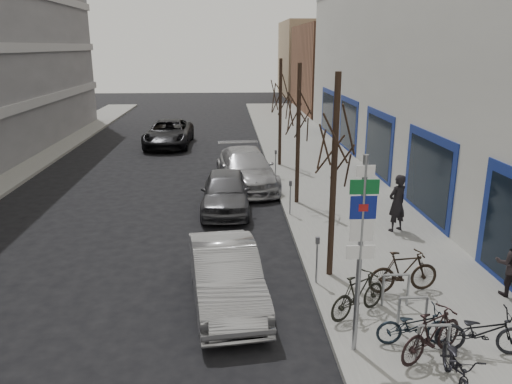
{
  "coord_description": "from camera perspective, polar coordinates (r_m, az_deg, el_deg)",
  "views": [
    {
      "loc": [
        -0.12,
        -8.72,
        6.09
      ],
      "look_at": [
        0.7,
        5.19,
        2.0
      ],
      "focal_mm": 35.0,
      "sensor_mm": 36.0,
      "label": 1
    }
  ],
  "objects": [
    {
      "name": "ground",
      "position": [
        10.64,
        -2.26,
        -18.59
      ],
      "size": [
        120.0,
        120.0,
        0.0
      ],
      "primitive_type": "plane",
      "color": "black",
      "rests_on": "ground"
    },
    {
      "name": "sidewalk_east",
      "position": [
        20.2,
        10.0,
        -1.22
      ],
      "size": [
        5.0,
        70.0,
        0.15
      ],
      "primitive_type": "cube",
      "color": "slate",
      "rests_on": "ground"
    },
    {
      "name": "brick_building_far",
      "position": [
        50.5,
        12.02,
        13.65
      ],
      "size": [
        12.0,
        14.0,
        8.0
      ],
      "primitive_type": "cube",
      "color": "brown",
      "rests_on": "ground"
    },
    {
      "name": "tan_building_far",
      "position": [
        65.18,
        8.98,
        14.78
      ],
      "size": [
        13.0,
        12.0,
        9.0
      ],
      "primitive_type": "cube",
      "color": "#937A5B",
      "rests_on": "ground"
    },
    {
      "name": "highway_sign_pole",
      "position": [
        9.77,
        11.87,
        -5.86
      ],
      "size": [
        0.55,
        0.1,
        4.2
      ],
      "color": "gray",
      "rests_on": "ground"
    },
    {
      "name": "bike_rack",
      "position": [
        11.48,
        17.47,
        -12.72
      ],
      "size": [
        0.66,
        2.26,
        0.83
      ],
      "color": "gray",
      "rests_on": "sidewalk_east"
    },
    {
      "name": "tree_near",
      "position": [
        12.68,
        9.11,
        7.13
      ],
      "size": [
        1.8,
        1.8,
        5.5
      ],
      "color": "black",
      "rests_on": "ground"
    },
    {
      "name": "tree_mid",
      "position": [
        19.02,
        4.93,
        10.31
      ],
      "size": [
        1.8,
        1.8,
        5.5
      ],
      "color": "black",
      "rests_on": "ground"
    },
    {
      "name": "tree_far",
      "position": [
        25.44,
        2.82,
        11.87
      ],
      "size": [
        1.8,
        1.8,
        5.5
      ],
      "color": "black",
      "rests_on": "ground"
    },
    {
      "name": "meter_front",
      "position": [
        13.01,
        6.99,
        -7.21
      ],
      "size": [
        0.1,
        0.08,
        1.27
      ],
      "color": "gray",
      "rests_on": "sidewalk_east"
    },
    {
      "name": "meter_mid",
      "position": [
        18.12,
        3.95,
        -0.27
      ],
      "size": [
        0.1,
        0.08,
        1.27
      ],
      "color": "gray",
      "rests_on": "sidewalk_east"
    },
    {
      "name": "meter_back",
      "position": [
        23.41,
        2.26,
        3.59
      ],
      "size": [
        0.1,
        0.08,
        1.27
      ],
      "color": "gray",
      "rests_on": "sidewalk_east"
    },
    {
      "name": "bike_near_left",
      "position": [
        10.01,
        22.04,
        -17.75
      ],
      "size": [
        0.81,
        1.79,
        1.05
      ],
      "primitive_type": "imported",
      "rotation": [
        0.0,
        0.0,
        -0.17
      ],
      "color": "black",
      "rests_on": "sidewalk_east"
    },
    {
      "name": "bike_near_right",
      "position": [
        10.72,
        19.49,
        -15.01
      ],
      "size": [
        1.78,
        1.31,
        1.06
      ],
      "primitive_type": "imported",
      "rotation": [
        0.0,
        0.0,
        2.09
      ],
      "color": "black",
      "rests_on": "sidewalk_east"
    },
    {
      "name": "bike_mid_curb",
      "position": [
        11.07,
        17.69,
        -14.05
      ],
      "size": [
        1.6,
        0.52,
        0.97
      ],
      "primitive_type": "imported",
      "rotation": [
        0.0,
        0.0,
        1.54
      ],
      "color": "black",
      "rests_on": "sidewalk_east"
    },
    {
      "name": "bike_mid_inner",
      "position": [
        11.79,
        11.6,
        -11.37
      ],
      "size": [
        1.72,
        1.36,
        1.04
      ],
      "primitive_type": "imported",
      "rotation": [
        0.0,
        0.0,
        2.14
      ],
      "color": "black",
      "rests_on": "sidewalk_east"
    },
    {
      "name": "bike_far_curb",
      "position": [
        11.22,
        24.41,
        -13.96
      ],
      "size": [
        1.87,
        0.83,
        1.1
      ],
      "primitive_type": "imported",
      "rotation": [
        0.0,
        0.0,
        1.41
      ],
      "color": "black",
      "rests_on": "sidewalk_east"
    },
    {
      "name": "bike_far_inner",
      "position": [
        13.07,
        16.5,
        -8.67
      ],
      "size": [
        1.91,
        0.77,
        1.12
      ],
      "primitive_type": "imported",
      "rotation": [
        0.0,
        0.0,
        1.69
      ],
      "color": "black",
      "rests_on": "sidewalk_east"
    },
    {
      "name": "parked_car_front",
      "position": [
        12.3,
        -3.48,
        -9.47
      ],
      "size": [
        2.09,
        4.64,
        1.48
      ],
      "primitive_type": "imported",
      "rotation": [
        0.0,
        0.0,
        0.12
      ],
      "color": "#9C9DA1",
      "rests_on": "ground"
    },
    {
      "name": "parked_car_mid",
      "position": [
        19.08,
        -3.5,
        0.11
      ],
      "size": [
        1.9,
        4.51,
        1.52
      ],
      "primitive_type": "imported",
      "rotation": [
        0.0,
        0.0,
        -0.02
      ],
      "color": "#4C4C52",
      "rests_on": "ground"
    },
    {
      "name": "parked_car_back",
      "position": [
        22.3,
        -1.14,
        2.7
      ],
      "size": [
        2.95,
        5.9,
        1.65
      ],
      "primitive_type": "imported",
      "rotation": [
        0.0,
        0.0,
        0.12
      ],
      "color": "#9B9BA0",
      "rests_on": "ground"
    },
    {
      "name": "lane_car",
      "position": [
        32.04,
        -9.94,
        6.64
      ],
      "size": [
        2.86,
        5.92,
        1.63
      ],
      "primitive_type": "imported",
      "rotation": [
        0.0,
        0.0,
        -0.03
      ],
      "color": "black",
      "rests_on": "ground"
    },
    {
      "name": "pedestrian_near",
      "position": [
        17.08,
        15.83,
        -1.22
      ],
      "size": [
        0.84,
        0.73,
        1.93
      ],
      "primitive_type": "imported",
      "rotation": [
        0.0,
        0.0,
        3.61
      ],
      "color": "black",
      "rests_on": "sidewalk_east"
    }
  ]
}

